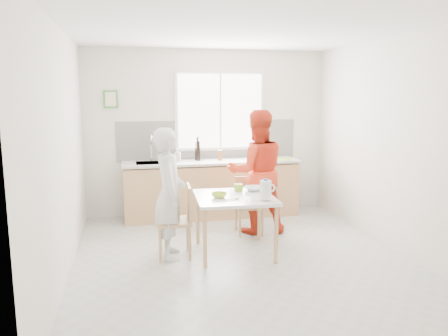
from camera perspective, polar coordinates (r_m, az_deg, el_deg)
The scene contains 21 objects.
ground at distance 5.43m, azimuth 2.39°, elevation -11.75°, with size 4.50×4.50×0.00m, color #B7B7B2.
room_shell at distance 5.07m, azimuth 2.52°, elevation 5.84°, with size 4.50×4.50×4.50m.
window at distance 7.28m, azimuth -0.51°, elevation 7.43°, with size 1.50×0.06×1.30m.
backsplash at distance 7.28m, azimuth -2.07°, elevation 3.68°, with size 3.00×0.02×0.65m, color white.
picture_frame at distance 7.12m, azimuth -14.60°, elevation 8.69°, with size 0.22×0.03×0.28m.
kitchen_counter at distance 7.13m, azimuth -1.64°, elevation -3.02°, with size 2.84×0.64×1.37m.
dining_table at distance 5.42m, azimuth 1.39°, elevation -4.45°, with size 1.01×1.01×0.74m.
chair_left at distance 5.39m, azimuth -5.83°, elevation -6.47°, with size 0.43×0.43×0.89m.
chair_far at distance 6.31m, azimuth 3.17°, elevation -4.46°, with size 0.39×0.39×0.80m.
person_white at distance 5.31m, azimuth -7.12°, elevation -3.32°, with size 0.58×0.38×1.59m, color silver.
person_red at distance 6.25m, azimuth 4.31°, elevation -0.51°, with size 0.86×0.67×1.76m, color red.
bowl_green at distance 5.32m, azimuth -0.64°, elevation -3.56°, with size 0.19×0.19×0.06m, color #ADCE2F.
bowl_white at distance 5.70m, azimuth 3.91°, elevation -2.70°, with size 0.23×0.23×0.06m, color white.
milk_jug at distance 5.18m, azimuth 5.49°, elevation -2.82°, with size 0.19×0.14×0.24m.
green_box at distance 5.68m, azimuth 1.87°, elevation -2.55°, with size 0.10×0.10×0.09m, color #88BC2B.
spoon at distance 5.18m, azimuth 0.96°, elevation -4.15°, with size 0.01×0.01×0.16m, color #A5A5AA.
cutting_board at distance 7.23m, azimuth 7.35°, elevation 1.18°, with size 0.35×0.25×0.01m, color #8ACA2E.
wine_bottle_a at distance 7.02m, azimuth -3.40°, elevation 2.26°, with size 0.07×0.07×0.32m, color black.
wine_bottle_b at distance 7.08m, azimuth -3.54°, elevation 2.24°, with size 0.07×0.07×0.30m, color black.
jar_amber at distance 7.06m, azimuth -0.50°, elevation 1.66°, with size 0.06×0.06×0.16m, color brown.
soap_bottle at distance 7.01m, azimuth -6.09°, elevation 1.71°, with size 0.09×0.09×0.20m, color #999999.
Camera 1 is at (-1.31, -4.88, 1.98)m, focal length 35.00 mm.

